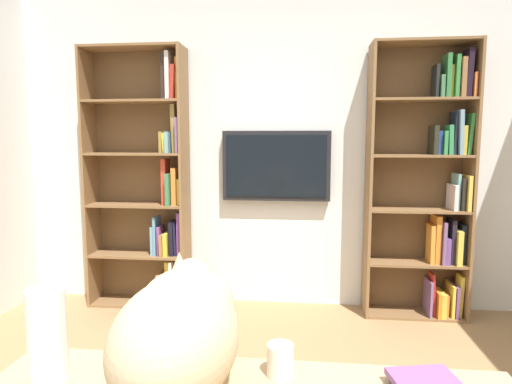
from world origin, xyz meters
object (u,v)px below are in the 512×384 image
(wall_mounted_tv, at_px, (276,166))
(coffee_mug, at_px, (280,360))
(bookshelf_left, at_px, (430,187))
(bookshelf_right, at_px, (150,186))
(cat, at_px, (179,328))
(desk_book_stack, at_px, (422,384))
(paper_towel_roll, at_px, (47,334))

(wall_mounted_tv, height_order, coffee_mug, wall_mounted_tv)
(bookshelf_left, height_order, bookshelf_right, bookshelf_right)
(cat, bearing_deg, bookshelf_right, -68.43)
(bookshelf_left, xyz_separation_m, bookshelf_right, (2.30, -0.00, -0.02))
(bookshelf_left, relative_size, desk_book_stack, 10.83)
(bookshelf_right, bearing_deg, wall_mounted_tv, -175.63)
(bookshelf_left, height_order, paper_towel_roll, bookshelf_left)
(wall_mounted_tv, height_order, paper_towel_roll, wall_mounted_tv)
(bookshelf_right, height_order, paper_towel_roll, bookshelf_right)
(wall_mounted_tv, bearing_deg, bookshelf_left, 175.97)
(wall_mounted_tv, relative_size, paper_towel_roll, 3.34)
(paper_towel_roll, distance_m, desk_book_stack, 1.07)
(desk_book_stack, bearing_deg, bookshelf_left, -106.12)
(bookshelf_left, distance_m, desk_book_stack, 2.46)
(bookshelf_left, bearing_deg, bookshelf_right, -0.11)
(wall_mounted_tv, distance_m, paper_towel_roll, 2.56)
(cat, bearing_deg, desk_book_stack, -175.78)
(coffee_mug, xyz_separation_m, desk_book_stack, (-0.40, 0.04, -0.03))
(bookshelf_right, distance_m, desk_book_stack, 2.87)
(desk_book_stack, bearing_deg, wall_mounted_tv, -77.24)
(coffee_mug, bearing_deg, paper_towel_roll, 7.12)
(wall_mounted_tv, bearing_deg, coffee_mug, 93.72)
(bookshelf_right, height_order, coffee_mug, bookshelf_right)
(bookshelf_left, distance_m, cat, 2.76)
(paper_towel_roll, relative_size, coffee_mug, 2.82)
(cat, height_order, desk_book_stack, cat)
(bookshelf_right, relative_size, cat, 3.41)
(wall_mounted_tv, bearing_deg, bookshelf_right, 4.37)
(bookshelf_right, bearing_deg, cat, 111.57)
(desk_book_stack, bearing_deg, bookshelf_right, -55.40)
(paper_towel_roll, height_order, coffee_mug, paper_towel_roll)
(wall_mounted_tv, bearing_deg, paper_towel_roll, 78.23)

